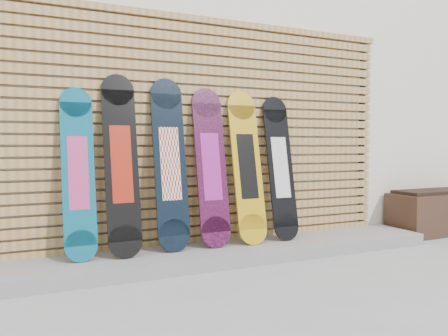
{
  "coord_description": "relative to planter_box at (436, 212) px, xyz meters",
  "views": [
    {
      "loc": [
        -1.69,
        -2.99,
        1.06
      ],
      "look_at": [
        0.0,
        0.75,
        0.85
      ],
      "focal_mm": 35.0,
      "sensor_mm": 36.0,
      "label": 1
    }
  ],
  "objects": [
    {
      "name": "snowboard_3",
      "position": [
        -2.91,
        0.07,
        0.6
      ],
      "size": [
        0.29,
        0.31,
        1.49
      ],
      "color": "black",
      "rests_on": "concrete_step"
    },
    {
      "name": "snowboard_2",
      "position": [
        -3.31,
        0.08,
        0.64
      ],
      "size": [
        0.29,
        0.3,
        1.56
      ],
      "color": "black",
      "rests_on": "concrete_step"
    },
    {
      "name": "slat_wall",
      "position": [
        -2.94,
        0.25,
        0.95
      ],
      "size": [
        4.26,
        0.08,
        2.29
      ],
      "color": "#A57C44",
      "rests_on": "ground"
    },
    {
      "name": "planter_box",
      "position": [
        0.0,
        0.0,
        0.0
      ],
      "size": [
        1.18,
        0.49,
        0.53
      ],
      "color": "#322016",
      "rests_on": "ground"
    },
    {
      "name": "ground",
      "position": [
        -2.79,
        -0.72,
        -0.26
      ],
      "size": [
        80.0,
        80.0,
        0.0
      ],
      "primitive_type": "plane",
      "color": "gray",
      "rests_on": "ground"
    },
    {
      "name": "snowboard_0",
      "position": [
        -4.1,
        0.07,
        0.58
      ],
      "size": [
        0.26,
        0.31,
        1.44
      ],
      "color": "#0C5A75",
      "rests_on": "concrete_step"
    },
    {
      "name": "concrete_step",
      "position": [
        -2.94,
        -0.04,
        -0.2
      ],
      "size": [
        4.6,
        0.7,
        0.12
      ],
      "primitive_type": "cube",
      "color": "gray",
      "rests_on": "ground"
    },
    {
      "name": "snowboard_4",
      "position": [
        -2.54,
        0.06,
        0.6
      ],
      "size": [
        0.3,
        0.34,
        1.49
      ],
      "color": "gold",
      "rests_on": "concrete_step"
    },
    {
      "name": "building",
      "position": [
        -2.29,
        2.78,
        1.54
      ],
      "size": [
        12.0,
        5.0,
        3.6
      ],
      "primitive_type": "cube",
      "color": "silver",
      "rests_on": "ground"
    },
    {
      "name": "snowboard_1",
      "position": [
        -3.75,
        0.06,
        0.64
      ],
      "size": [
        0.29,
        0.35,
        1.57
      ],
      "color": "black",
      "rests_on": "concrete_step"
    },
    {
      "name": "snowboard_5",
      "position": [
        -2.15,
        0.07,
        0.58
      ],
      "size": [
        0.28,
        0.32,
        1.45
      ],
      "color": "black",
      "rests_on": "concrete_step"
    }
  ]
}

